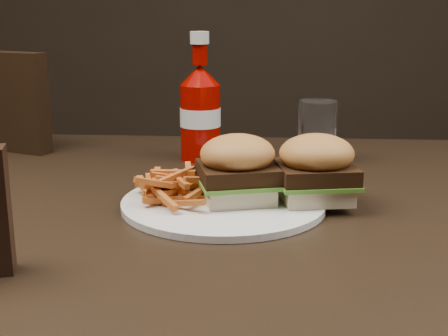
# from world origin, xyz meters

# --- Properties ---
(dining_table) EXTENTS (1.20, 0.80, 0.04)m
(dining_table) POSITION_xyz_m (0.00, 0.00, 0.73)
(dining_table) COLOR black
(dining_table) RESTS_ON ground
(chair_far) EXTENTS (0.60, 0.60, 0.04)m
(chair_far) POSITION_xyz_m (-0.54, 0.50, 0.43)
(chair_far) COLOR black
(chair_far) RESTS_ON ground
(plate) EXTENTS (0.27, 0.27, 0.01)m
(plate) POSITION_xyz_m (-0.07, -0.05, 0.76)
(plate) COLOR white
(plate) RESTS_ON dining_table
(sandwich_half_a) EXTENTS (0.10, 0.10, 0.02)m
(sandwich_half_a) POSITION_xyz_m (-0.05, -0.05, 0.77)
(sandwich_half_a) COLOR #CBB595
(sandwich_half_a) RESTS_ON plate
(sandwich_half_b) EXTENTS (0.10, 0.10, 0.02)m
(sandwich_half_b) POSITION_xyz_m (0.05, -0.04, 0.77)
(sandwich_half_b) COLOR beige
(sandwich_half_b) RESTS_ON plate
(fries_pile) EXTENTS (0.13, 0.13, 0.04)m
(fries_pile) POSITION_xyz_m (-0.14, -0.05, 0.78)
(fries_pile) COLOR #BE6915
(fries_pile) RESTS_ON plate
(ketchup_bottle) EXTENTS (0.07, 0.07, 0.13)m
(ketchup_bottle) POSITION_xyz_m (-0.13, 0.21, 0.81)
(ketchup_bottle) COLOR #920500
(ketchup_bottle) RESTS_ON dining_table
(tumbler) EXTENTS (0.08, 0.08, 0.10)m
(tumbler) POSITION_xyz_m (0.07, 0.19, 0.81)
(tumbler) COLOR white
(tumbler) RESTS_ON dining_table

